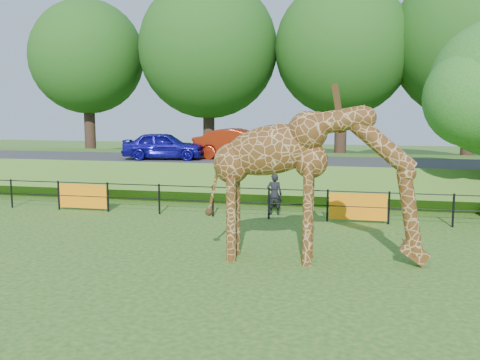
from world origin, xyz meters
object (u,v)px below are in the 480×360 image
(car_blue, at_px, (164,146))
(car_red, at_px, (239,144))
(giraffe, at_px, (316,184))
(visitor, at_px, (274,194))

(car_blue, bearing_deg, car_red, -82.33)
(giraffe, distance_m, car_red, 12.07)
(giraffe, bearing_deg, visitor, 106.29)
(giraffe, height_order, car_blue, giraffe)
(car_red, bearing_deg, giraffe, -154.42)
(car_red, height_order, visitor, car_red)
(car_red, xyz_separation_m, visitor, (2.52, -5.69, -1.37))
(car_red, bearing_deg, visitor, -151.78)
(car_blue, height_order, car_red, car_red)
(giraffe, bearing_deg, car_blue, 124.86)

